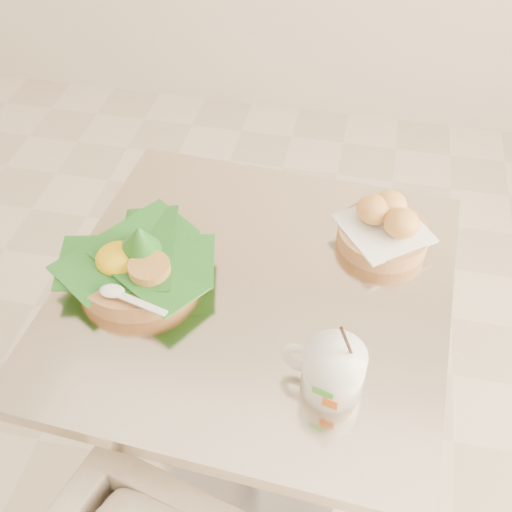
% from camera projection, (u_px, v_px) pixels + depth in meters
% --- Properties ---
extents(floor, '(3.60, 3.60, 0.00)m').
position_uv_depth(floor, '(195.00, 471.00, 1.71)').
color(floor, beige).
rests_on(floor, ground).
extents(cafe_table, '(0.74, 0.74, 0.75)m').
position_uv_depth(cafe_table, '(254.00, 359.00, 1.32)').
color(cafe_table, gray).
rests_on(cafe_table, floor).
extents(rice_basket, '(0.28, 0.28, 0.14)m').
position_uv_depth(rice_basket, '(136.00, 263.00, 1.16)').
color(rice_basket, tan).
rests_on(rice_basket, cafe_table).
extents(bread_basket, '(0.21, 0.21, 0.09)m').
position_uv_depth(bread_basket, '(385.00, 226.00, 1.23)').
color(bread_basket, tan).
rests_on(bread_basket, cafe_table).
extents(coffee_mug, '(0.13, 0.10, 0.17)m').
position_uv_depth(coffee_mug, '(332.00, 369.00, 0.98)').
color(coffee_mug, white).
rests_on(coffee_mug, cafe_table).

